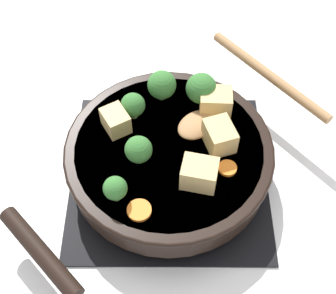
% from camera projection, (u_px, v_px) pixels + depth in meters
% --- Properties ---
extents(ground_plane, '(2.40, 2.40, 0.00)m').
position_uv_depth(ground_plane, '(168.00, 174.00, 0.75)').
color(ground_plane, white).
extents(front_burner_grate, '(0.31, 0.31, 0.03)m').
position_uv_depth(front_burner_grate, '(168.00, 170.00, 0.74)').
color(front_burner_grate, black).
rests_on(front_burner_grate, ground_plane).
extents(skillet_pan, '(0.39, 0.38, 0.05)m').
position_uv_depth(skillet_pan, '(167.00, 156.00, 0.70)').
color(skillet_pan, black).
rests_on(skillet_pan, front_burner_grate).
extents(wooden_spoon, '(0.25, 0.24, 0.02)m').
position_uv_depth(wooden_spoon, '(240.00, 95.00, 0.74)').
color(wooden_spoon, '#A87A4C').
rests_on(wooden_spoon, skillet_pan).
extents(tofu_cube_center_large, '(0.05, 0.06, 0.04)m').
position_uv_depth(tofu_cube_center_large, '(219.00, 136.00, 0.68)').
color(tofu_cube_center_large, '#DBB770').
rests_on(tofu_cube_center_large, skillet_pan).
extents(tofu_cube_near_handle, '(0.05, 0.05, 0.03)m').
position_uv_depth(tofu_cube_near_handle, '(115.00, 121.00, 0.70)').
color(tofu_cube_near_handle, '#DBB770').
rests_on(tofu_cube_near_handle, skillet_pan).
extents(tofu_cube_east_chunk, '(0.06, 0.05, 0.04)m').
position_uv_depth(tofu_cube_east_chunk, '(198.00, 174.00, 0.64)').
color(tofu_cube_east_chunk, '#DBB770').
rests_on(tofu_cube_east_chunk, skillet_pan).
extents(tofu_cube_west_chunk, '(0.05, 0.04, 0.04)m').
position_uv_depth(tofu_cube_west_chunk, '(215.00, 102.00, 0.71)').
color(tofu_cube_west_chunk, '#DBB770').
rests_on(tofu_cube_west_chunk, skillet_pan).
extents(broccoli_floret_near_spoon, '(0.04, 0.04, 0.04)m').
position_uv_depth(broccoli_floret_near_spoon, '(132.00, 105.00, 0.70)').
color(broccoli_floret_near_spoon, '#709956').
rests_on(broccoli_floret_near_spoon, skillet_pan).
extents(broccoli_floret_center_top, '(0.03, 0.03, 0.04)m').
position_uv_depth(broccoli_floret_center_top, '(114.00, 189.00, 0.62)').
color(broccoli_floret_center_top, '#709956').
rests_on(broccoli_floret_center_top, skillet_pan).
extents(broccoli_floret_east_rim, '(0.05, 0.05, 0.05)m').
position_uv_depth(broccoli_floret_east_rim, '(161.00, 85.00, 0.72)').
color(broccoli_floret_east_rim, '#709956').
rests_on(broccoli_floret_east_rim, skillet_pan).
extents(broccoli_floret_west_rim, '(0.04, 0.04, 0.05)m').
position_uv_depth(broccoli_floret_west_rim, '(138.00, 150.00, 0.65)').
color(broccoli_floret_west_rim, '#709956').
rests_on(broccoli_floret_west_rim, skillet_pan).
extents(broccoli_floret_north_edge, '(0.05, 0.05, 0.05)m').
position_uv_depth(broccoli_floret_north_edge, '(200.00, 89.00, 0.72)').
color(broccoli_floret_north_edge, '#709956').
rests_on(broccoli_floret_north_edge, skillet_pan).
extents(carrot_slice_orange_thin, '(0.03, 0.03, 0.01)m').
position_uv_depth(carrot_slice_orange_thin, '(138.00, 210.00, 0.62)').
color(carrot_slice_orange_thin, orange).
rests_on(carrot_slice_orange_thin, skillet_pan).
extents(carrot_slice_near_center, '(0.03, 0.03, 0.01)m').
position_uv_depth(carrot_slice_near_center, '(227.00, 168.00, 0.66)').
color(carrot_slice_near_center, orange).
rests_on(carrot_slice_near_center, skillet_pan).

